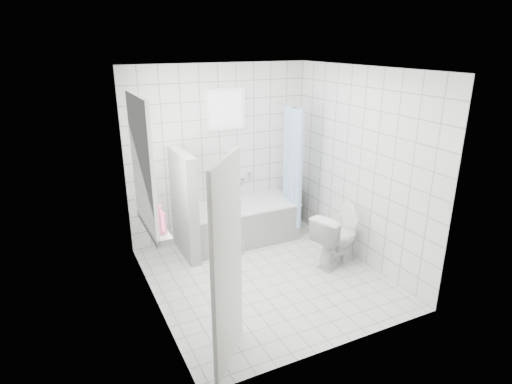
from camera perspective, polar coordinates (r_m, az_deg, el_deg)
ground at (r=5.65m, az=1.27°, el=-11.23°), size 3.00×3.00×0.00m
ceiling at (r=4.85m, az=1.51°, el=16.13°), size 3.00×3.00×0.00m
wall_back at (r=6.42m, az=-4.82°, el=5.16°), size 2.80×0.02×2.60m
wall_front at (r=3.92m, az=11.55°, el=-4.80°), size 2.80×0.02×2.60m
wall_left at (r=4.66m, az=-14.09°, el=-1.01°), size 0.02×3.00×2.60m
wall_right at (r=5.85m, az=13.66°, el=3.25°), size 0.02×3.00×2.60m
window_left at (r=4.86m, az=-14.65°, el=3.51°), size 0.01×0.90×1.40m
window_back at (r=6.28m, az=-3.97°, el=10.93°), size 0.50×0.01×0.50m
window_sill at (r=5.11m, az=-13.45°, el=-4.41°), size 0.18×1.02×0.08m
door at (r=3.86m, az=-3.84°, el=-9.82°), size 0.54×0.64×2.00m
bathtub at (r=6.48m, az=-1.92°, el=-4.08°), size 1.64×0.77×0.58m
partition_wall at (r=5.98m, az=-9.54°, el=-1.67°), size 0.15×0.85×1.50m
tiled_ledge at (r=7.09m, az=4.09°, el=-2.11°), size 0.40×0.24×0.55m
toilet at (r=5.89m, az=10.73°, el=-6.12°), size 0.82×0.61×0.74m
curtain_rod at (r=6.33m, az=4.43°, el=11.44°), size 0.02×0.80×0.02m
shower_curtain at (r=6.41m, az=4.81°, el=3.29°), size 0.14×0.48×1.78m
tub_faucet at (r=6.61m, az=-2.38°, el=1.58°), size 0.18×0.06×0.06m
sill_bottles at (r=4.96m, az=-13.22°, el=-3.04°), size 0.17×0.72×0.33m
ledge_bottles at (r=6.93m, az=4.48°, el=0.89°), size 0.20×0.17×0.27m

